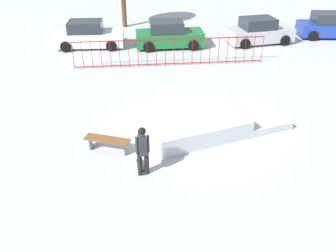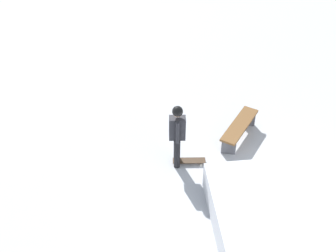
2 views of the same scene
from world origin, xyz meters
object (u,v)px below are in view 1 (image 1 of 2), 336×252
skate_ramp (205,121)px  parked_car_white (89,35)px  parked_car_silver (259,32)px  parked_car_blue (330,26)px  park_bench (107,142)px  skateboard (142,166)px  parked_car_green (169,35)px  skater (143,148)px

skate_ramp → parked_car_white: size_ratio=1.39×
parked_car_silver → parked_car_blue: (5.10, 0.64, 0.00)m
park_bench → skateboard: bearing=-47.3°
parked_car_silver → park_bench: bearing=-137.2°
parked_car_silver → skate_ramp: bearing=-126.4°
parked_car_green → parked_car_silver: (5.76, 0.01, 0.00)m
skate_ramp → skateboard: bearing=-153.8°
parked_car_white → skateboard: bearing=-75.6°
park_bench → parked_car_white: bearing=96.2°
skateboard → skate_ramp: bearing=-58.4°
skateboard → parked_car_silver: (8.27, 12.05, 0.65)m
skate_ramp → park_bench: 3.82m
park_bench → parked_car_green: bearing=71.6°
parked_car_white → parked_car_green: (4.86, -0.63, 0.00)m
skateboard → parked_car_green: (2.51, 12.04, 0.65)m
skateboard → parked_car_green: 12.31m
parked_car_blue → parked_car_green: bearing=-168.4°
skateboard → parked_car_blue: bearing=-54.9°
skate_ramp → parked_car_blue: bearing=30.4°
park_bench → parked_car_blue: size_ratio=0.38×
skate_ramp → parked_car_green: parked_car_green is taller
skate_ramp → skater: (-2.55, -2.49, 0.69)m
parked_car_silver → parked_car_blue: same height
skate_ramp → parked_car_white: (-4.94, 10.48, 0.41)m
parked_car_white → parked_car_green: size_ratio=1.02×
parked_car_green → skater: bearing=-100.1°
skateboard → parked_car_silver: size_ratio=0.19×
park_bench → parked_car_blue: bearing=38.5°
skateboard → parked_car_silver: parked_car_silver is taller
skater → parked_car_blue: bearing=-54.3°
parked_car_green → parked_car_blue: 10.88m
skater → park_bench: skater is taller
skate_ramp → parked_car_silver: parked_car_silver is taller
parked_car_white → parked_car_blue: 15.71m
skateboard → parked_car_white: (-2.35, 12.67, 0.65)m
parked_car_green → parked_car_silver: 5.76m
parked_car_white → skater: bearing=-75.6°
skate_ramp → skater: size_ratio=3.40×
parked_car_silver → parked_car_blue: bearing=0.7°
parked_car_white → parked_car_blue: bearing=4.0°
skater → skateboard: 0.98m
skater → parked_car_silver: bearing=-42.3°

